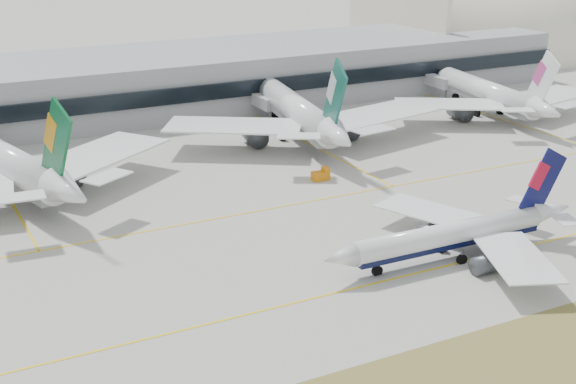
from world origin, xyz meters
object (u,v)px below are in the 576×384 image
widebody_cathay (299,114)px  terminal (94,87)px  widebody_eva (7,164)px  hangar (493,56)px  widebody_china_air (492,95)px  taxiing_airliner (457,234)px

widebody_cathay → terminal: (-36.85, 46.37, 1.11)m
widebody_eva → hangar: 200.30m
widebody_cathay → widebody_china_air: 56.20m
widebody_china_air → terminal: size_ratio=0.21×
widebody_eva → widebody_cathay: bearing=-96.1°
widebody_eva → widebody_china_air: 124.18m
widebody_china_air → terminal: widebody_china_air is taller
terminal → widebody_cathay: bearing=-51.5°
widebody_china_air → hangar: 93.07m
widebody_eva → terminal: size_ratio=0.23×
widebody_eva → widebody_china_air: bearing=-100.7°
widebody_cathay → widebody_eva: bearing=107.3°
widebody_china_air → terminal: bearing=70.7°
taxiing_airliner → widebody_eva: bearing=-46.6°
taxiing_airliner → terminal: taxiing_airliner is taller
widebody_cathay → hangar: size_ratio=0.73×
hangar → widebody_china_air: bearing=-131.5°
taxiing_airliner → widebody_eva: 85.51m
widebody_eva → hangar: size_ratio=0.71×
terminal → hangar: 156.05m
widebody_cathay → widebody_china_air: bearing=-82.8°
hangar → terminal: bearing=-172.6°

